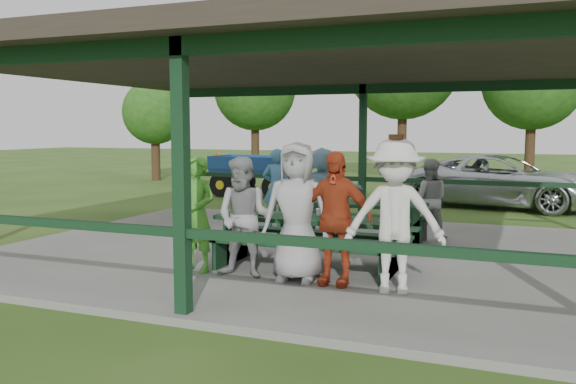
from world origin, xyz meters
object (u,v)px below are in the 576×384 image
at_px(picnic_table_far, 352,217).
at_px(spectator_lblue, 323,190).
at_px(spectator_grey, 429,199).
at_px(contestant_grey_mid, 297,212).
at_px(spectator_blue, 277,188).
at_px(contestant_grey_left, 244,217).
at_px(contestant_white_fedora, 395,216).
at_px(farm_trailer, 259,175).
at_px(picnic_table_near, 310,235).
at_px(contestant_red, 334,218).
at_px(pickup_truck, 502,181).
at_px(contestant_green, 197,214).

height_order(picnic_table_far, spectator_lblue, spectator_lblue).
bearing_deg(spectator_grey, spectator_lblue, -11.95).
relative_size(contestant_grey_mid, spectator_grey, 1.26).
distance_m(picnic_table_far, spectator_blue, 2.36).
bearing_deg(contestant_grey_left, contestant_white_fedora, -4.07).
height_order(spectator_blue, farm_trailer, spectator_blue).
bearing_deg(picnic_table_near, contestant_red, -51.91).
bearing_deg(pickup_truck, contestant_green, 170.94).
bearing_deg(picnic_table_far, contestant_grey_left, -103.86).
height_order(contestant_green, farm_trailer, contestant_green).
bearing_deg(contestant_grey_left, picnic_table_near, 50.39).
xyz_separation_m(contestant_green, pickup_truck, (3.66, 9.93, -0.22)).
relative_size(contestant_green, contestant_red, 0.94).
relative_size(contestant_green, contestant_grey_mid, 0.88).
xyz_separation_m(contestant_green, contestant_red, (2.02, 0.04, 0.05)).
distance_m(contestant_green, spectator_grey, 4.61).
xyz_separation_m(contestant_green, contestant_grey_mid, (1.50, 0.03, 0.11)).
xyz_separation_m(spectator_lblue, pickup_truck, (3.05, 6.13, -0.23)).
bearing_deg(contestant_grey_mid, picnic_table_far, 84.25).
distance_m(contestant_white_fedora, pickup_truck, 10.05).
bearing_deg(contestant_red, contestant_grey_mid, -177.99).
height_order(contestant_grey_left, spectator_lblue, spectator_lblue).
distance_m(picnic_table_far, pickup_truck, 7.44).
xyz_separation_m(contestant_grey_left, contestant_red, (1.26, 0.08, 0.05)).
xyz_separation_m(contestant_grey_left, spectator_lblue, (-0.15, 3.84, 0.01)).
distance_m(contestant_grey_mid, spectator_grey, 3.92).
bearing_deg(picnic_table_far, contestant_grey_mid, -89.31).
xyz_separation_m(spectator_lblue, farm_trailer, (-4.23, 6.20, -0.26)).
bearing_deg(contestant_grey_left, spectator_lblue, 89.41).
height_order(picnic_table_far, contestant_grey_left, contestant_grey_left).
xyz_separation_m(contestant_grey_mid, spectator_blue, (-2.00, 4.06, -0.12)).
relative_size(picnic_table_far, contestant_grey_left, 1.55).
bearing_deg(contestant_white_fedora, contestant_red, 159.16).
distance_m(contestant_grey_left, spectator_grey, 4.25).
bearing_deg(contestant_green, spectator_grey, 65.36).
height_order(picnic_table_far, contestant_white_fedora, contestant_white_fedora).
xyz_separation_m(contestant_grey_mid, contestant_red, (0.52, 0.01, -0.06)).
xyz_separation_m(contestant_red, spectator_blue, (-2.53, 4.05, -0.06)).
height_order(spectator_grey, farm_trailer, spectator_grey).
bearing_deg(pickup_truck, picnic_table_near, 177.28).
bearing_deg(contestant_white_fedora, picnic_table_far, 102.82).
xyz_separation_m(contestant_grey_left, spectator_grey, (1.89, 3.81, -0.08)).
bearing_deg(spectator_blue, picnic_table_far, 129.36).
relative_size(contestant_red, spectator_blue, 1.08).
height_order(contestant_green, contestant_grey_mid, contestant_grey_mid).
bearing_deg(spectator_lblue, contestant_white_fedora, 128.81).
bearing_deg(contestant_white_fedora, picnic_table_near, 135.19).
relative_size(contestant_white_fedora, pickup_truck, 0.39).
height_order(contestant_grey_mid, spectator_grey, contestant_grey_mid).
xyz_separation_m(picnic_table_near, spectator_blue, (-1.91, 3.26, 0.33)).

